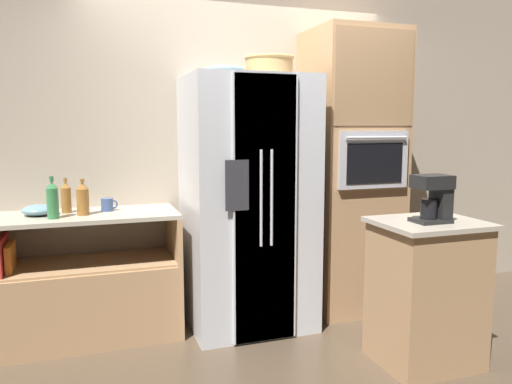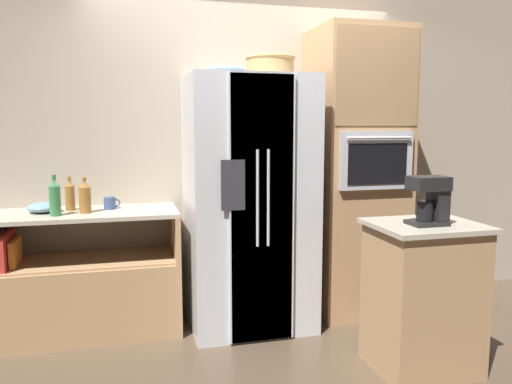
% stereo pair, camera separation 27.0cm
% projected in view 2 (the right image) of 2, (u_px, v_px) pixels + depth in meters
% --- Properties ---
extents(ground_plane, '(20.00, 20.00, 0.00)m').
position_uv_depth(ground_plane, '(259.00, 323.00, 3.89)').
color(ground_plane, '#4C3D2D').
extents(wall_back, '(12.00, 0.06, 2.80)m').
position_uv_depth(wall_back, '(244.00, 141.00, 4.15)').
color(wall_back, tan).
rests_on(wall_back, ground_plane).
extents(counter_left, '(1.46, 0.58, 0.91)m').
position_uv_depth(counter_left, '(75.00, 290.00, 3.65)').
color(counter_left, '#A87F56').
rests_on(counter_left, ground_plane).
extents(refrigerator, '(0.91, 0.82, 1.89)m').
position_uv_depth(refrigerator, '(248.00, 203.00, 3.79)').
color(refrigerator, silver).
rests_on(refrigerator, ground_plane).
extents(wall_oven, '(0.71, 0.72, 2.29)m').
position_uv_depth(wall_oven, '(356.00, 173.00, 4.06)').
color(wall_oven, '#A87F56').
rests_on(wall_oven, ground_plane).
extents(island_counter, '(0.65, 0.55, 0.94)m').
position_uv_depth(island_counter, '(423.00, 296.00, 3.11)').
color(island_counter, '#A87F56').
rests_on(island_counter, ground_plane).
extents(wicker_basket, '(0.37, 0.37, 0.15)m').
position_uv_depth(wicker_basket, '(270.00, 65.00, 3.69)').
color(wicker_basket, tan).
rests_on(wicker_basket, refrigerator).
extents(fruit_bowl, '(0.30, 0.30, 0.07)m').
position_uv_depth(fruit_bowl, '(224.00, 70.00, 3.63)').
color(fruit_bowl, '#668C99').
rests_on(fruit_bowl, refrigerator).
extents(bottle_tall, '(0.08, 0.08, 0.25)m').
position_uv_depth(bottle_tall, '(85.00, 197.00, 3.53)').
color(bottle_tall, brown).
rests_on(bottle_tall, counter_left).
extents(bottle_short, '(0.07, 0.07, 0.25)m').
position_uv_depth(bottle_short, '(70.00, 195.00, 3.63)').
color(bottle_short, brown).
rests_on(bottle_short, counter_left).
extents(bottle_wide, '(0.08, 0.08, 0.28)m').
position_uv_depth(bottle_wide, '(55.00, 198.00, 3.41)').
color(bottle_wide, '#33723F').
rests_on(bottle_wide, counter_left).
extents(mug, '(0.12, 0.09, 0.09)m').
position_uv_depth(mug, '(110.00, 203.00, 3.70)').
color(mug, '#384C7A').
rests_on(mug, counter_left).
extents(mixing_bowl, '(0.23, 0.23, 0.07)m').
position_uv_depth(mixing_bowl, '(44.00, 207.00, 3.56)').
color(mixing_bowl, '#668C99').
rests_on(mixing_bowl, counter_left).
extents(coffee_maker, '(0.22, 0.17, 0.29)m').
position_uv_depth(coffee_maker, '(431.00, 198.00, 2.99)').
color(coffee_maker, black).
rests_on(coffee_maker, island_counter).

